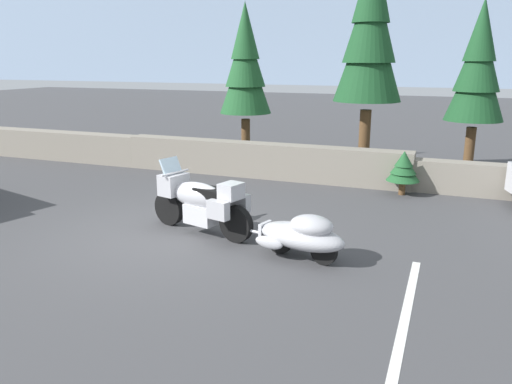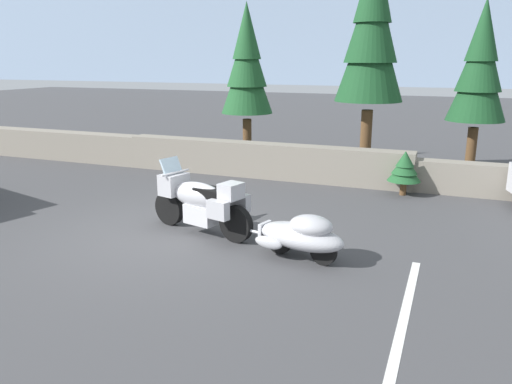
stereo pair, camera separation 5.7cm
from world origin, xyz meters
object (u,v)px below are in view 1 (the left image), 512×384
touring_motorcycle (200,200)px  pine_tree_tall (370,31)px  pine_tree_far_right (245,65)px  car_shaped_trailer (302,235)px  pine_tree_secondary (478,67)px

touring_motorcycle → pine_tree_tall: bearing=72.9°
pine_tree_tall → pine_tree_far_right: pine_tree_tall is taller
car_shaped_trailer → pine_tree_far_right: size_ratio=0.47×
touring_motorcycle → pine_tree_secondary: pine_tree_secondary is taller
pine_tree_tall → pine_tree_far_right: bearing=179.0°
car_shaped_trailer → pine_tree_secondary: 8.30m
pine_tree_far_right → car_shaped_trailer: bearing=-61.0°
touring_motorcycle → pine_tree_tall: 7.29m
touring_motorcycle → pine_tree_secondary: 8.67m
pine_tree_tall → pine_tree_far_right: size_ratio=1.30×
pine_tree_tall → pine_tree_secondary: bearing=14.0°
touring_motorcycle → pine_tree_secondary: bearing=55.9°
car_shaped_trailer → pine_tree_far_right: (-3.79, 6.85, 2.57)m
car_shaped_trailer → pine_tree_far_right: 8.24m
pine_tree_tall → pine_tree_secondary: size_ratio=1.32×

